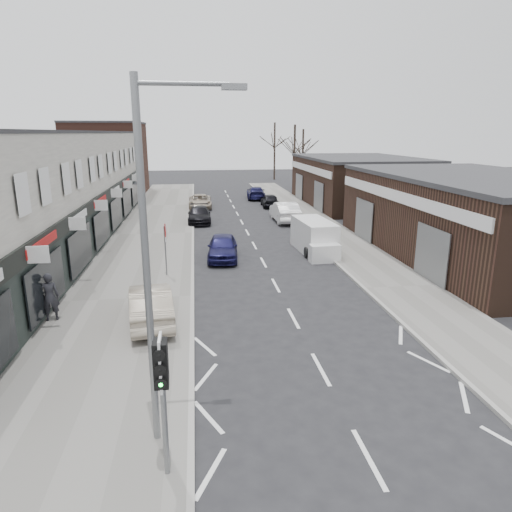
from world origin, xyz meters
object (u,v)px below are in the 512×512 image
object	(u,v)px
sedan_on_pavement	(150,304)
white_van	(315,237)
street_lamp	(154,251)
parked_car_left_c	(200,201)
warning_sign	(165,234)
parked_car_right_a	(285,212)
parked_car_left_b	(199,215)
pedestrian	(49,297)
traffic_light	(162,375)
parked_car_right_c	(256,193)
parked_car_right_b	(270,200)
parked_car_left_a	(223,247)

from	to	relation	value
sedan_on_pavement	white_van	bearing A→B (deg)	-139.77
white_van	street_lamp	bearing A→B (deg)	-119.19
parked_car_left_c	warning_sign	bearing A→B (deg)	-94.65
parked_car_right_a	parked_car_left_b	bearing A→B (deg)	-4.24
street_lamp	parked_car_right_a	world-z (taller)	street_lamp
pedestrian	parked_car_right_a	xyz separation A→B (m)	(12.70, 19.04, -0.24)
traffic_light	parked_car_right_c	xyz separation A→B (m)	(7.28, 41.16, -1.74)
traffic_light	pedestrian	world-z (taller)	traffic_light
street_lamp	parked_car_right_b	world-z (taller)	street_lamp
white_van	parked_car_right_a	world-z (taller)	white_van
parked_car_right_c	parked_car_left_b	bearing A→B (deg)	68.70
traffic_light	parked_car_right_a	xyz separation A→B (m)	(7.90, 27.83, -1.61)
street_lamp	parked_car_left_c	size ratio (longest dim) A/B	1.74
white_van	parked_car_left_b	xyz separation A→B (m)	(-6.80, 10.32, -0.27)
traffic_light	parked_car_right_c	bearing A→B (deg)	79.96
traffic_light	parked_car_right_b	distance (m)	36.42
parked_car_right_b	pedestrian	bearing A→B (deg)	66.74
street_lamp	parked_car_right_c	distance (m)	40.81
sedan_on_pavement	pedestrian	size ratio (longest dim) A/B	2.31
street_lamp	sedan_on_pavement	bearing A→B (deg)	97.49
street_lamp	sedan_on_pavement	xyz separation A→B (m)	(-0.91, 6.94, -3.79)
street_lamp	parked_car_left_c	distance (m)	34.71
street_lamp	parked_car_right_b	xyz separation A→B (m)	(8.03, 34.29, -3.97)
white_van	parked_car_left_c	world-z (taller)	white_van
parked_car_left_c	parked_car_right_c	xyz separation A→B (m)	(6.12, 5.48, 0.03)
street_lamp	parked_car_left_a	xyz separation A→B (m)	(2.33, 15.84, -3.92)
pedestrian	parked_car_left_c	world-z (taller)	pedestrian
parked_car_left_b	parked_car_left_a	bearing A→B (deg)	-83.48
parked_car_left_a	parked_car_left_c	size ratio (longest dim) A/B	0.90
pedestrian	parked_car_right_a	size ratio (longest dim) A/B	0.38
sedan_on_pavement	parked_car_left_a	xyz separation A→B (m)	(3.24, 8.90, -0.12)
parked_car_right_a	parked_car_right_c	bearing A→B (deg)	-88.12
parked_car_left_c	parked_car_right_a	bearing A→B (deg)	-48.93
parked_car_left_c	white_van	bearing A→B (deg)	-69.07
white_van	sedan_on_pavement	size ratio (longest dim) A/B	1.17
parked_car_left_c	parked_car_right_a	xyz separation A→B (m)	(6.74, -7.85, 0.17)
pedestrian	white_van	bearing A→B (deg)	-158.83
parked_car_left_c	parked_car_right_b	bearing A→B (deg)	-0.99
warning_sign	parked_car_right_b	bearing A→B (deg)	68.06
parked_car_right_a	pedestrian	bearing A→B (deg)	55.54
white_van	pedestrian	size ratio (longest dim) A/B	2.71
traffic_light	warning_sign	xyz separation A→B (m)	(-0.76, 14.02, -0.21)
parked_car_right_c	street_lamp	bearing A→B (deg)	84.15
traffic_light	parked_car_left_b	bearing A→B (deg)	87.97
parked_car_left_b	sedan_on_pavement	bearing A→B (deg)	-95.39
pedestrian	parked_car_right_b	bearing A→B (deg)	-130.21
traffic_light	street_lamp	distance (m)	2.52
street_lamp	warning_sign	size ratio (longest dim) A/B	2.96
warning_sign	pedestrian	xyz separation A→B (m)	(-4.04, -5.23, -1.15)
sedan_on_pavement	parked_car_right_b	distance (m)	28.78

